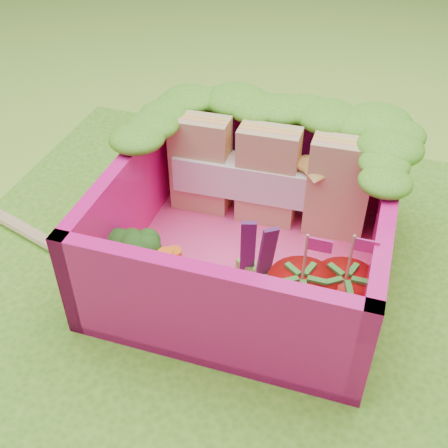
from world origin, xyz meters
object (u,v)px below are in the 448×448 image
bento_box (249,225)px  sandwich_stack (269,177)px  strawberry_right (342,302)px  broccoli (133,247)px  strawberry_left (300,302)px  chopsticks (7,220)px

bento_box → sandwich_stack: bearing=89.0°
sandwich_stack → strawberry_right: size_ratio=2.02×
broccoli → strawberry_right: bearing=-1.4°
sandwich_stack → strawberry_right: 0.82m
bento_box → strawberry_left: size_ratio=2.46×
sandwich_stack → strawberry_right: bearing=-52.6°
strawberry_right → strawberry_left: bearing=-161.4°
sandwich_stack → chopsticks: (-1.38, -0.43, -0.30)m
bento_box → sandwich_stack: 0.36m
sandwich_stack → chopsticks: size_ratio=0.46×
bento_box → broccoli: bento_box is taller
broccoli → chopsticks: broccoli is taller
strawberry_left → bento_box: bearing=133.3°
sandwich_stack → strawberry_left: 0.78m
strawberry_right → bento_box: bearing=150.0°
sandwich_stack → broccoli: 0.80m
sandwich_stack → broccoli: size_ratio=3.23×
sandwich_stack → strawberry_right: (0.49, -0.65, -0.12)m
broccoli → strawberry_left: (0.82, -0.08, -0.02)m
strawberry_left → strawberry_right: strawberry_left is taller
broccoli → strawberry_left: 0.82m
broccoli → bento_box: bearing=28.2°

